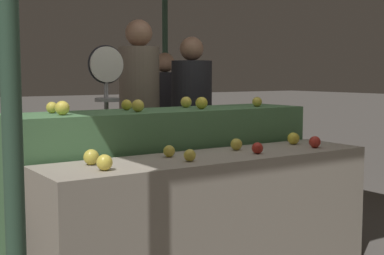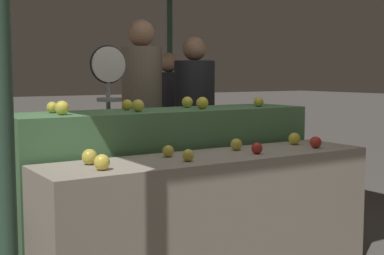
# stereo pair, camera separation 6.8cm
# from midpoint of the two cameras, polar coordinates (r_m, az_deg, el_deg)

# --- Properties ---
(display_counter_front) EXTENTS (2.23, 0.55, 0.83)m
(display_counter_front) POSITION_cam_midpoint_polar(r_m,az_deg,el_deg) (3.45, 2.79, -9.79)
(display_counter_front) COLOR gray
(display_counter_front) RESTS_ON ground_plane
(display_counter_back) EXTENTS (2.23, 0.55, 1.08)m
(display_counter_back) POSITION_cam_midpoint_polar(r_m,az_deg,el_deg) (3.91, -2.34, -6.02)
(display_counter_back) COLOR #4C7A4C
(display_counter_back) RESTS_ON ground_plane
(apple_front_0) EXTENTS (0.09, 0.09, 0.09)m
(apple_front_0) POSITION_cam_midpoint_polar(r_m,az_deg,el_deg) (2.88, -8.92, -3.68)
(apple_front_0) COLOR yellow
(apple_front_0) RESTS_ON display_counter_front
(apple_front_1) EXTENTS (0.07, 0.07, 0.07)m
(apple_front_1) POSITION_cam_midpoint_polar(r_m,az_deg,el_deg) (3.13, 0.20, -2.98)
(apple_front_1) COLOR gold
(apple_front_1) RESTS_ON display_counter_front
(apple_front_2) EXTENTS (0.07, 0.07, 0.07)m
(apple_front_2) POSITION_cam_midpoint_polar(r_m,az_deg,el_deg) (3.45, 7.50, -2.21)
(apple_front_2) COLOR #AD281E
(apple_front_2) RESTS_ON display_counter_front
(apple_front_3) EXTENTS (0.08, 0.08, 0.08)m
(apple_front_3) POSITION_cam_midpoint_polar(r_m,az_deg,el_deg) (3.80, 13.55, -1.54)
(apple_front_3) COLOR #B72D23
(apple_front_3) RESTS_ON display_counter_front
(apple_front_4) EXTENTS (0.09, 0.09, 0.09)m
(apple_front_4) POSITION_cam_midpoint_polar(r_m,az_deg,el_deg) (3.07, -10.24, -3.10)
(apple_front_4) COLOR gold
(apple_front_4) RESTS_ON display_counter_front
(apple_front_5) EXTENTS (0.07, 0.07, 0.07)m
(apple_front_5) POSITION_cam_midpoint_polar(r_m,az_deg,el_deg) (3.30, -1.97, -2.53)
(apple_front_5) COLOR gold
(apple_front_5) RESTS_ON display_counter_front
(apple_front_6) EXTENTS (0.08, 0.08, 0.08)m
(apple_front_6) POSITION_cam_midpoint_polar(r_m,az_deg,el_deg) (3.60, 5.29, -1.81)
(apple_front_6) COLOR gold
(apple_front_6) RESTS_ON display_counter_front
(apple_front_7) EXTENTS (0.09, 0.09, 0.09)m
(apple_front_7) POSITION_cam_midpoint_polar(r_m,az_deg,el_deg) (3.95, 11.35, -1.17)
(apple_front_7) COLOR gold
(apple_front_7) RESTS_ON display_counter_front
(apple_back_0) EXTENTS (0.09, 0.09, 0.09)m
(apple_back_0) POSITION_cam_midpoint_polar(r_m,az_deg,el_deg) (3.41, -13.15, 2.05)
(apple_back_0) COLOR yellow
(apple_back_0) RESTS_ON display_counter_back
(apple_back_1) EXTENTS (0.08, 0.08, 0.08)m
(apple_back_1) POSITION_cam_midpoint_polar(r_m,az_deg,el_deg) (3.62, -5.25, 2.34)
(apple_back_1) COLOR yellow
(apple_back_1) RESTS_ON display_counter_back
(apple_back_2) EXTENTS (0.09, 0.09, 0.09)m
(apple_back_2) POSITION_cam_midpoint_polar(r_m,az_deg,el_deg) (3.89, 1.61, 2.63)
(apple_back_2) COLOR gold
(apple_back_2) RESTS_ON display_counter_back
(apple_back_3) EXTENTS (0.08, 0.08, 0.08)m
(apple_back_3) POSITION_cam_midpoint_polar(r_m,az_deg,el_deg) (4.22, 7.58, 2.73)
(apple_back_3) COLOR gold
(apple_back_3) RESTS_ON display_counter_back
(apple_back_4) EXTENTS (0.08, 0.08, 0.08)m
(apple_back_4) POSITION_cam_midpoint_polar(r_m,az_deg,el_deg) (3.60, -14.16, 2.10)
(apple_back_4) COLOR gold
(apple_back_4) RESTS_ON display_counter_back
(apple_back_5) EXTENTS (0.08, 0.08, 0.08)m
(apple_back_5) POSITION_cam_midpoint_polar(r_m,az_deg,el_deg) (3.80, -6.42, 2.42)
(apple_back_5) COLOR gold
(apple_back_5) RESTS_ON display_counter_back
(apple_back_6) EXTENTS (0.08, 0.08, 0.08)m
(apple_back_6) POSITION_cam_midpoint_polar(r_m,az_deg,el_deg) (4.07, -0.03, 2.73)
(apple_back_6) COLOR yellow
(apple_back_6) RESTS_ON display_counter_back
(produce_scale) EXTENTS (0.31, 0.20, 1.57)m
(produce_scale) POSITION_cam_midpoint_polar(r_m,az_deg,el_deg) (4.38, -8.44, 3.25)
(produce_scale) COLOR #99999E
(produce_scale) RESTS_ON ground_plane
(person_vendor_at_scale) EXTENTS (0.48, 0.48, 1.82)m
(person_vendor_at_scale) POSITION_cam_midpoint_polar(r_m,az_deg,el_deg) (4.79, -4.95, 2.33)
(person_vendor_at_scale) COLOR #2D2D38
(person_vendor_at_scale) RESTS_ON ground_plane
(person_customer_left) EXTENTS (0.40, 0.40, 1.56)m
(person_customer_left) POSITION_cam_midpoint_polar(r_m,az_deg,el_deg) (5.71, -2.16, 1.36)
(person_customer_left) COLOR #2D2D38
(person_customer_left) RESTS_ON ground_plane
(person_customer_right) EXTENTS (0.47, 0.47, 1.68)m
(person_customer_right) POSITION_cam_midpoint_polar(r_m,az_deg,el_deg) (5.01, 0.66, 1.46)
(person_customer_right) COLOR #2D2D38
(person_customer_right) RESTS_ON ground_plane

